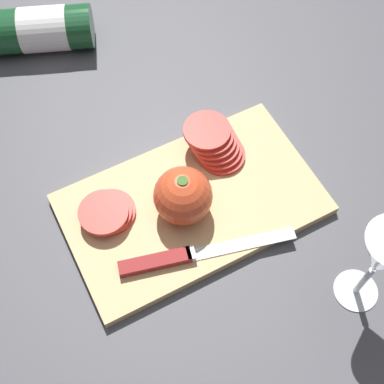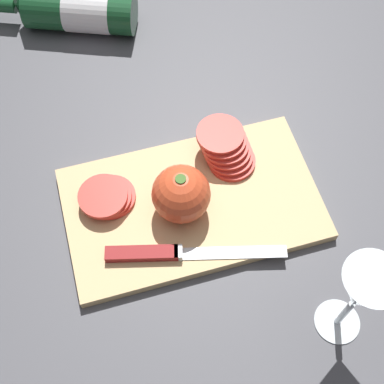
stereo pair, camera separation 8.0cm
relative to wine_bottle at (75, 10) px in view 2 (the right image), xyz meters
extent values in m
plane|color=#4C4C51|center=(-0.20, 0.46, -0.04)|extent=(3.00, 3.00, 0.00)
cube|color=tan|center=(-0.10, 0.44, -0.03)|extent=(0.39, 0.23, 0.02)
cylinder|color=#194C28|center=(-0.01, 0.00, 0.00)|extent=(0.22, 0.15, 0.08)
cone|color=#194C28|center=(0.10, -0.04, 0.00)|extent=(0.05, 0.08, 0.08)
cylinder|color=silver|center=(-0.02, 0.01, 0.00)|extent=(0.11, 0.11, 0.08)
cylinder|color=silver|center=(-0.25, 0.67, -0.04)|extent=(0.06, 0.06, 0.00)
cylinder|color=silver|center=(-0.25, 0.67, 0.00)|extent=(0.01, 0.01, 0.08)
cone|color=silver|center=(-0.25, 0.67, 0.09)|extent=(0.07, 0.07, 0.10)
cone|color=#DBCC84|center=(-0.25, 0.67, 0.06)|extent=(0.02, 0.02, 0.03)
sphere|color=#DB4C28|center=(-0.08, 0.45, 0.02)|extent=(0.09, 0.09, 0.09)
cylinder|color=#47702D|center=(-0.08, 0.45, 0.06)|extent=(0.02, 0.02, 0.01)
cube|color=silver|center=(-0.14, 0.54, -0.02)|extent=(0.16, 0.06, 0.00)
cube|color=silver|center=(-0.06, 0.52, -0.02)|extent=(0.02, 0.02, 0.01)
cube|color=maroon|center=(-0.01, 0.51, -0.02)|extent=(0.11, 0.05, 0.01)
cylinder|color=red|center=(-0.18, 0.39, -0.02)|extent=(0.08, 0.08, 0.01)
cylinder|color=red|center=(-0.18, 0.38, -0.01)|extent=(0.08, 0.08, 0.01)
cylinder|color=red|center=(-0.18, 0.38, 0.00)|extent=(0.08, 0.08, 0.01)
cylinder|color=red|center=(-0.18, 0.37, 0.01)|extent=(0.08, 0.08, 0.01)
cylinder|color=red|center=(-0.17, 0.37, 0.01)|extent=(0.08, 0.08, 0.01)
cylinder|color=red|center=(-0.17, 0.36, 0.02)|extent=(0.08, 0.08, 0.01)
cylinder|color=red|center=(0.02, 0.40, -0.02)|extent=(0.08, 0.08, 0.01)
cylinder|color=red|center=(0.02, 0.40, -0.01)|extent=(0.08, 0.08, 0.01)
cylinder|color=red|center=(0.03, 0.41, 0.00)|extent=(0.08, 0.08, 0.01)
camera|label=1|loc=(0.08, 0.79, 0.71)|focal=50.00mm
camera|label=2|loc=(0.00, 0.82, 0.71)|focal=50.00mm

